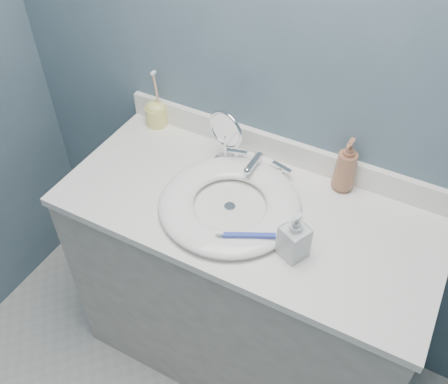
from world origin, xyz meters
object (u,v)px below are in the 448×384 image
Objects in this scene: makeup_mirror at (226,136)px; soap_bottle_clear at (295,235)px; soap_bottle_amber at (346,165)px; toothbrush_holder at (156,112)px.

makeup_mirror is 1.30× the size of soap_bottle_clear.
makeup_mirror is at bearing -167.35° from soap_bottle_amber.
makeup_mirror reaches higher than soap_bottle_amber.
soap_bottle_clear is 0.70× the size of toothbrush_holder.
soap_bottle_clear is at bearing -93.00° from soap_bottle_amber.
makeup_mirror is 0.91× the size of toothbrush_holder.
soap_bottle_clear is at bearing -26.15° from toothbrush_holder.
toothbrush_holder is (-0.73, 0.01, -0.05)m from soap_bottle_amber.
soap_bottle_amber is at bearing -0.40° from toothbrush_holder.
soap_bottle_amber is 0.85× the size of toothbrush_holder.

